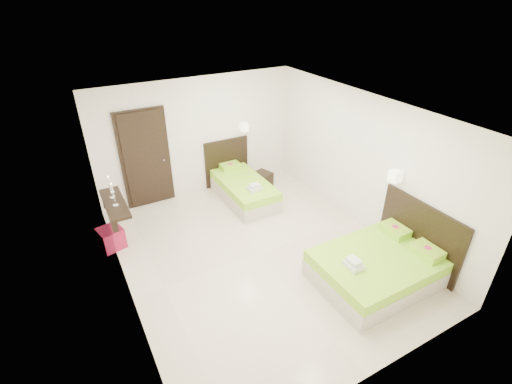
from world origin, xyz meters
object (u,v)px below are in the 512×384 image
bed_single (242,187)px  nightstand (262,181)px  bed_double (379,265)px  ottoman (111,238)px

bed_single → nightstand: bed_single is taller
bed_double → ottoman: 4.72m
bed_single → ottoman: size_ratio=4.56×
bed_double → nightstand: (-0.13, 3.61, -0.09)m
bed_double → ottoman: size_ratio=4.76×
bed_single → nightstand: 0.64m
bed_single → nightstand: size_ratio=4.19×
bed_double → nightstand: bed_double is taller
nightstand → ottoman: bearing=170.9°
bed_single → bed_double: bearing=-77.9°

